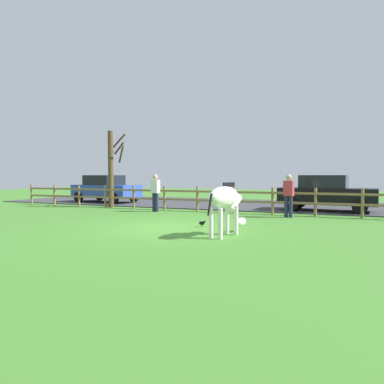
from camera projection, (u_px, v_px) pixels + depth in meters
The scene contains 10 objects.
ground_plane at pixel (167, 228), 10.83m from camera, with size 60.00×60.00×0.00m, color #3D7528.
parking_asphalt at pixel (245, 204), 19.37m from camera, with size 28.00×7.40×0.05m, color #38383D.
paddock_fence at pixel (215, 198), 15.48m from camera, with size 21.67×0.11×1.11m.
bare_tree at pixel (112, 167), 17.75m from camera, with size 1.16×0.93×3.80m.
zebra at pixel (226, 201), 9.34m from camera, with size 0.75×1.91×1.41m.
crow_on_grass at pixel (202, 223), 11.00m from camera, with size 0.21×0.10×0.20m.
parked_car_blue at pixel (106, 188), 20.68m from camera, with size 4.17×2.26×1.56m.
parked_car_black at pixel (326, 193), 15.57m from camera, with size 4.13×2.16×1.56m.
visitor_left_of_tree at pixel (289, 194), 13.50m from camera, with size 0.40×0.29×1.64m.
visitor_right_of_tree at pixel (155, 191), 15.67m from camera, with size 0.39×0.28×1.64m.
Camera 1 is at (4.94, -9.60, 1.60)m, focal length 33.31 mm.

